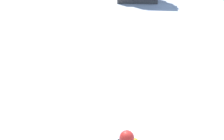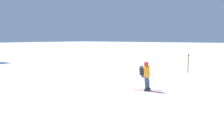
{
  "view_description": "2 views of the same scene",
  "coord_description": "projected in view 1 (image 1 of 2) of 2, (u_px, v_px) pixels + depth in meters",
  "views": [
    {
      "loc": [
        -0.22,
        -5.67,
        4.78
      ],
      "look_at": [
        -0.62,
        2.87,
        1.68
      ],
      "focal_mm": 60.0,
      "sensor_mm": 36.0,
      "label": 1
    },
    {
      "loc": [
        -10.47,
        -5.51,
        2.89
      ],
      "look_at": [
        0.55,
        2.67,
        0.91
      ],
      "focal_mm": 35.0,
      "sensor_mm": 36.0,
      "label": 2
    }
  ],
  "objects": []
}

